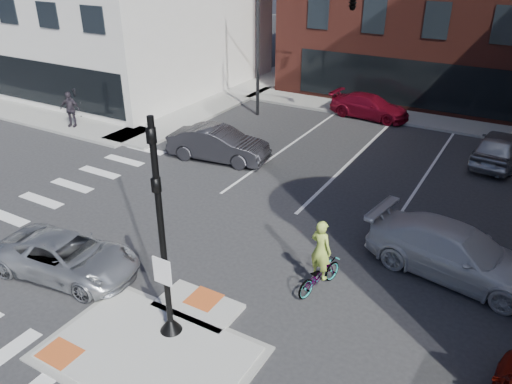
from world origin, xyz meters
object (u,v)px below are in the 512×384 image
Objects in this scene: white_pickup at (456,253)px; bg_car_dark at (218,144)px; bg_car_silver at (500,147)px; bg_car_red at (370,106)px; silver_suv at (67,256)px; cyclist at (320,267)px; pedestrian_b at (70,109)px; pedestrian_a at (77,102)px.

bg_car_dark is (-11.61, 4.00, -0.01)m from white_pickup.
bg_car_red is at bearing -20.14° from bg_car_silver.
cyclist reaches higher than silver_suv.
bg_car_red is (-7.54, 3.59, -0.12)m from bg_car_silver.
silver_suv is at bearing -62.02° from pedestrian_b.
silver_suv is 2.76× the size of pedestrian_a.
bg_car_silver is at bearing 8.78° from white_pickup.
pedestrian_b is at bearing 84.32° from bg_car_dark.
white_pickup is at bearing -147.12° from bg_car_red.
bg_car_dark is 1.03× the size of bg_car_silver.
pedestrian_b is at bearing -45.06° from pedestrian_a.
bg_car_dark is at bearing 3.27° from pedestrian_a.
bg_car_dark is at bearing 80.15° from white_pickup.
pedestrian_b reaches higher than white_pickup.
pedestrian_b is (-13.75, -10.33, 0.45)m from bg_car_red.
pedestrian_a is (-11.78, 11.10, 0.35)m from silver_suv.
white_pickup is 1.15× the size of bg_car_dark.
white_pickup is 10.31m from bg_car_silver.
cyclist is at bearing -73.60° from silver_suv.
silver_suv is 0.99× the size of bg_car_silver.
cyclist is (4.11, -16.72, 0.11)m from bg_car_red.
pedestrian_b reaches higher than bg_car_dark.
bg_car_silver is 2.40× the size of pedestrian_b.
bg_car_dark reaches higher than silver_suv.
white_pickup is 1.18× the size of bg_car_silver.
bg_car_silver is (11.68, 6.31, 0.01)m from bg_car_dark.
pedestrian_a is at bearing 38.47° from silver_suv.
pedestrian_b reaches higher than bg_car_red.
silver_suv is 12.14m from white_pickup.
white_pickup reaches higher than silver_suv.
pedestrian_a is (-10.67, 1.00, 0.20)m from bg_car_dark.
cyclist is (8.25, -6.82, -0.00)m from bg_car_dark.
bg_car_red is (-7.48, 13.90, -0.12)m from white_pickup.
bg_car_silver is (10.57, 16.41, 0.15)m from silver_suv.
cyclist is at bearing -13.85° from pedestrian_a.
pedestrian_a reaches higher than bg_car_red.
cyclist is at bearing 80.66° from bg_car_silver.
bg_car_dark is at bearing -17.43° from pedestrian_b.
pedestrian_b is (-17.86, 6.39, 0.34)m from cyclist.
silver_suv is 2.39× the size of pedestrian_b.
silver_suv is 0.97× the size of bg_car_dark.
silver_suv is 0.84× the size of white_pickup.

